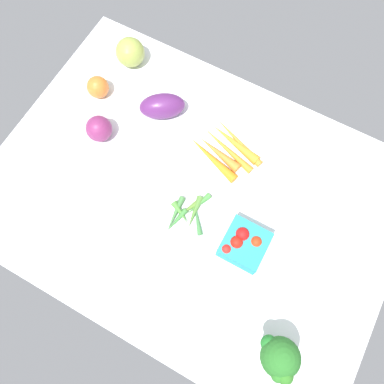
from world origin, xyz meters
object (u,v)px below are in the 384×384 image
(okra_pile, at_px, (187,213))
(eggplant, at_px, (162,106))
(berry_basket, at_px, (244,244))
(carrot_bunch, at_px, (225,149))
(heirloom_tomato_green, at_px, (130,52))
(red_onion_center, at_px, (99,129))
(heirloom_tomato_orange, at_px, (98,87))
(broccoli_head, at_px, (279,358))

(okra_pile, bearing_deg, eggplant, 131.85)
(okra_pile, xyz_separation_m, berry_basket, (0.16, -0.01, 0.02))
(carrot_bunch, xyz_separation_m, heirloom_tomato_green, (-0.37, 0.13, 0.03))
(red_onion_center, bearing_deg, carrot_bunch, 20.33)
(heirloom_tomato_orange, bearing_deg, carrot_bunch, 1.24)
(berry_basket, height_order, red_onion_center, red_onion_center)
(broccoli_head, bearing_deg, heirloom_tomato_green, 142.80)
(eggplant, bearing_deg, broccoli_head, -73.79)
(broccoli_head, distance_m, berry_basket, 0.26)
(carrot_bunch, relative_size, berry_basket, 2.03)
(okra_pile, xyz_separation_m, heirloom_tomato_green, (-0.37, 0.33, 0.03))
(berry_basket, distance_m, heirloom_tomato_green, 0.63)
(heirloom_tomato_green, bearing_deg, eggplant, -32.40)
(berry_basket, bearing_deg, broccoli_head, -48.40)
(eggplant, xyz_separation_m, berry_basket, (0.36, -0.23, -0.00))
(eggplant, relative_size, broccoli_head, 1.05)
(berry_basket, xyz_separation_m, heirloom_tomato_green, (-0.53, 0.34, 0.01))
(eggplant, relative_size, berry_basket, 1.22)
(heirloom_tomato_green, xyz_separation_m, red_onion_center, (0.05, -0.25, -0.01))
(broccoli_head, height_order, heirloom_tomato_orange, broccoli_head)
(broccoli_head, distance_m, okra_pile, 0.39)
(carrot_bunch, bearing_deg, heirloom_tomato_green, 160.97)
(okra_pile, height_order, red_onion_center, red_onion_center)
(okra_pile, distance_m, red_onion_center, 0.33)
(carrot_bunch, bearing_deg, eggplant, 173.72)
(eggplant, distance_m, berry_basket, 0.43)
(heirloom_tomato_orange, distance_m, red_onion_center, 0.13)
(heirloom_tomato_green, bearing_deg, broccoli_head, -37.20)
(okra_pile, relative_size, red_onion_center, 1.96)
(heirloom_tomato_orange, distance_m, berry_basket, 0.58)
(broccoli_head, distance_m, heirloom_tomato_green, 0.87)
(broccoli_head, distance_m, red_onion_center, 0.70)
(heirloom_tomato_orange, xyz_separation_m, red_onion_center, (0.08, -0.11, 0.00))
(red_onion_center, bearing_deg, broccoli_head, -23.74)
(carrot_bunch, distance_m, heirloom_tomato_orange, 0.39)
(red_onion_center, bearing_deg, heirloom_tomato_orange, 125.23)
(okra_pile, xyz_separation_m, red_onion_center, (-0.31, 0.08, 0.03))
(broccoli_head, height_order, heirloom_tomato_green, broccoli_head)
(eggplant, bearing_deg, okra_pile, -83.35)
(berry_basket, relative_size, heirloom_tomato_green, 1.23)
(heirloom_tomato_orange, bearing_deg, eggplant, 9.34)
(heirloom_tomato_green, height_order, red_onion_center, heirloom_tomato_green)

